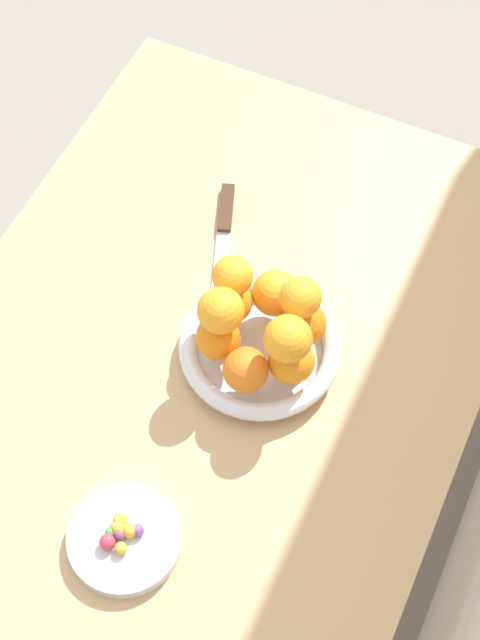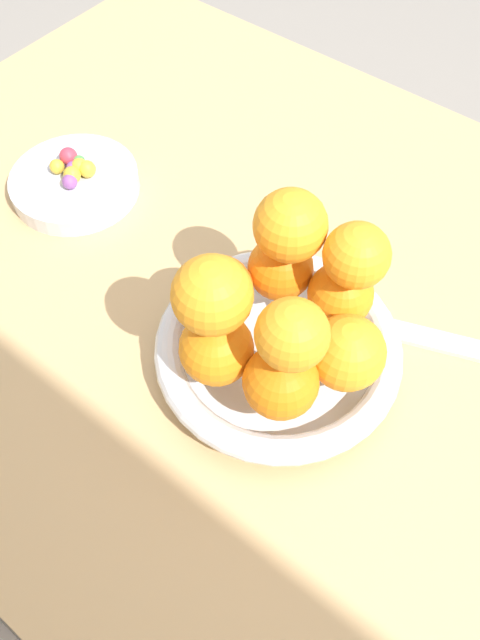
{
  "view_description": "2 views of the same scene",
  "coord_description": "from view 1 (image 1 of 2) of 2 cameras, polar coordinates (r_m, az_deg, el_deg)",
  "views": [
    {
      "loc": [
        0.58,
        0.33,
        1.97
      ],
      "look_at": [
        -0.05,
        0.03,
        0.8
      ],
      "focal_mm": 55.0,
      "sensor_mm": 36.0,
      "label": 1
    },
    {
      "loc": [
        -0.2,
        0.33,
        1.26
      ],
      "look_at": [
        -0.02,
        0.1,
        0.82
      ],
      "focal_mm": 35.0,
      "sensor_mm": 36.0,
      "label": 2
    }
  ],
  "objects": [
    {
      "name": "orange_3",
      "position": [
        1.35,
        3.73,
        -0.2
      ],
      "size": [
        0.06,
        0.06,
        0.06
      ],
      "primitive_type": "sphere",
      "color": "orange",
      "rests_on": "fruit_bowl"
    },
    {
      "name": "orange_6",
      "position": [
        1.29,
        -1.12,
        0.55
      ],
      "size": [
        0.06,
        0.06,
        0.06
      ],
      "primitive_type": "sphere",
      "color": "orange",
      "rests_on": "orange_0"
    },
    {
      "name": "orange_8",
      "position": [
        1.32,
        -0.44,
        2.58
      ],
      "size": [
        0.06,
        0.06,
        0.06
      ],
      "primitive_type": "sphere",
      "color": "orange",
      "rests_on": "orange_5"
    },
    {
      "name": "orange_0",
      "position": [
        1.34,
        -1.26,
        -1.07
      ],
      "size": [
        0.06,
        0.06,
        0.06
      ],
      "primitive_type": "sphere",
      "color": "orange",
      "rests_on": "fruit_bowl"
    },
    {
      "name": "candy_ball_4",
      "position": [
        1.27,
        -6.44,
        -12.07
      ],
      "size": [
        0.02,
        0.02,
        0.02
      ],
      "primitive_type": "sphere",
      "color": "gold",
      "rests_on": "candy_dish"
    },
    {
      "name": "candy_ball_1",
      "position": [
        1.28,
        -7.0,
        -12.24
      ],
      "size": [
        0.02,
        0.02,
        0.02
      ],
      "primitive_type": "sphere",
      "color": "#8C4C99",
      "rests_on": "candy_dish"
    },
    {
      "name": "orange_4",
      "position": [
        1.37,
        2.04,
        1.57
      ],
      "size": [
        0.07,
        0.07,
        0.07
      ],
      "primitive_type": "sphere",
      "color": "orange",
      "rests_on": "fruit_bowl"
    },
    {
      "name": "orange_5",
      "position": [
        1.37,
        -0.52,
        1.02
      ],
      "size": [
        0.06,
        0.06,
        0.06
      ],
      "primitive_type": "sphere",
      "color": "orange",
      "rests_on": "fruit_bowl"
    },
    {
      "name": "orange_9",
      "position": [
        1.26,
        2.8,
        -1.11
      ],
      "size": [
        0.06,
        0.06,
        0.06
      ],
      "primitive_type": "sphere",
      "color": "orange",
      "rests_on": "orange_2"
    },
    {
      "name": "candy_ball_7",
      "position": [
        1.28,
        -7.09,
        -11.91
      ],
      "size": [
        0.02,
        0.02,
        0.02
      ],
      "primitive_type": "sphere",
      "color": "gold",
      "rests_on": "candy_dish"
    },
    {
      "name": "orange_2",
      "position": [
        1.32,
        3.02,
        -2.38
      ],
      "size": [
        0.06,
        0.06,
        0.06
      ],
      "primitive_type": "sphere",
      "color": "orange",
      "rests_on": "fruit_bowl"
    },
    {
      "name": "ground_plane",
      "position": [
        2.08,
        -1.48,
        -12.28
      ],
      "size": [
        6.0,
        6.0,
        0.0
      ],
      "primitive_type": "plane",
      "color": "gray"
    },
    {
      "name": "knife",
      "position": [
        1.51,
        -0.98,
        4.6
      ],
      "size": [
        0.25,
        0.11,
        0.01
      ],
      "color": "#3F2819",
      "rests_on": "dining_table"
    },
    {
      "name": "dining_table",
      "position": [
        1.48,
        -2.04,
        -4.13
      ],
      "size": [
        1.1,
        0.76,
        0.74
      ],
      "color": "tan",
      "rests_on": "ground_plane"
    },
    {
      "name": "candy_ball_2",
      "position": [
        1.27,
        -6.96,
        -13.05
      ],
      "size": [
        0.02,
        0.02,
        0.02
      ],
      "primitive_type": "sphere",
      "color": "gold",
      "rests_on": "candy_dish"
    },
    {
      "name": "orange_1",
      "position": [
        1.31,
        0.33,
        -2.92
      ],
      "size": [
        0.06,
        0.06,
        0.06
      ],
      "primitive_type": "sphere",
      "color": "orange",
      "rests_on": "fruit_bowl"
    },
    {
      "name": "candy_ball_3",
      "position": [
        1.28,
        -7.55,
        -12.16
      ],
      "size": [
        0.01,
        0.01,
        0.01
      ],
      "primitive_type": "sphere",
      "color": "#4C9947",
      "rests_on": "candy_dish"
    },
    {
      "name": "candy_ball_6",
      "position": [
        1.28,
        -6.99,
        -11.5
      ],
      "size": [
        0.02,
        0.02,
        0.02
      ],
      "primitive_type": "sphere",
      "color": "gold",
      "rests_on": "candy_dish"
    },
    {
      "name": "candy_ball_0",
      "position": [
        1.27,
        -7.73,
        -12.68
      ],
      "size": [
        0.02,
        0.02,
        0.02
      ],
      "primitive_type": "sphere",
      "color": "#C6384C",
      "rests_on": "candy_dish"
    },
    {
      "name": "orange_7",
      "position": [
        1.3,
        3.54,
        1.31
      ],
      "size": [
        0.06,
        0.06,
        0.06
      ],
      "primitive_type": "sphere",
      "color": "orange",
      "rests_on": "orange_3"
    },
    {
      "name": "fruit_bowl",
      "position": [
        1.39,
        1.17,
        -1.67
      ],
      "size": [
        0.23,
        0.23,
        0.04
      ],
      "color": "silver",
      "rests_on": "dining_table"
    },
    {
      "name": "candy_ball_5",
      "position": [
        1.27,
        -5.98,
        -12.07
      ],
      "size": [
        0.02,
        0.02,
        0.02
      ],
      "primitive_type": "sphere",
      "color": "#8C4C99",
      "rests_on": "candy_dish"
    },
    {
      "name": "candy_dish",
      "position": [
        1.29,
        -6.72,
        -12.55
      ],
      "size": [
        0.15,
        0.15,
        0.02
      ],
      "primitive_type": "cylinder",
      "color": "silver",
      "rests_on": "dining_table"
    }
  ]
}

